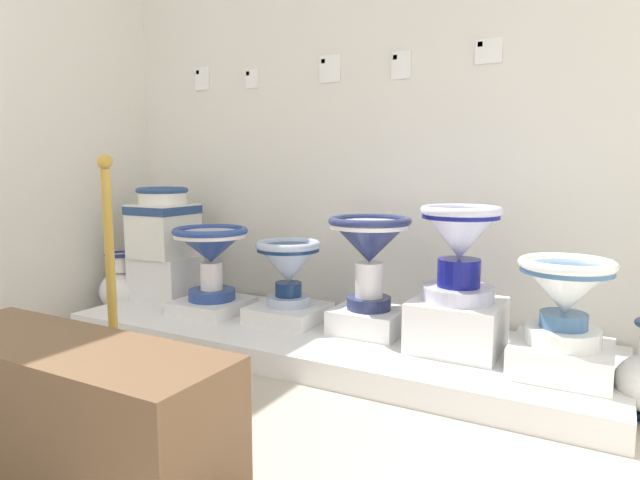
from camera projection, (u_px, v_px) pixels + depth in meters
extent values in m
cube|color=silver|center=(364.00, 47.00, 2.99)|extent=(3.49, 0.06, 3.17)
cube|color=white|center=(323.00, 340.00, 2.78)|extent=(2.76, 0.86, 0.12)
cube|color=white|center=(166.00, 278.00, 3.38)|extent=(0.38, 0.29, 0.27)
cube|color=white|center=(164.00, 230.00, 3.34)|extent=(0.32, 0.33, 0.32)
cube|color=navy|center=(163.00, 210.00, 3.32)|extent=(0.33, 0.34, 0.05)
cylinder|color=white|center=(163.00, 197.00, 3.31)|extent=(0.29, 0.29, 0.09)
torus|color=navy|center=(162.00, 190.00, 3.31)|extent=(0.31, 0.31, 0.04)
cube|color=white|center=(212.00, 306.00, 3.09)|extent=(0.37, 0.38, 0.07)
cylinder|color=#2B4590|center=(212.00, 294.00, 3.08)|extent=(0.26, 0.26, 0.06)
cylinder|color=white|center=(211.00, 276.00, 3.07)|extent=(0.13, 0.13, 0.16)
cone|color=#2B4590|center=(211.00, 247.00, 3.04)|extent=(0.41, 0.41, 0.18)
cylinder|color=white|center=(210.00, 235.00, 3.03)|extent=(0.41, 0.41, 0.03)
torus|color=#2B4590|center=(210.00, 231.00, 3.03)|extent=(0.42, 0.42, 0.04)
cylinder|color=white|center=(210.00, 232.00, 3.03)|extent=(0.29, 0.29, 0.01)
cube|color=white|center=(289.00, 313.00, 2.91)|extent=(0.37, 0.36, 0.08)
cylinder|color=#AEBFDC|center=(289.00, 301.00, 2.90)|extent=(0.23, 0.23, 0.05)
cylinder|color=navy|center=(288.00, 289.00, 2.89)|extent=(0.14, 0.14, 0.07)
cone|color=#AEBFDC|center=(288.00, 264.00, 2.88)|extent=(0.34, 0.34, 0.20)
cylinder|color=navy|center=(288.00, 248.00, 2.87)|extent=(0.33, 0.33, 0.03)
torus|color=#AEBFDC|center=(288.00, 245.00, 2.86)|extent=(0.35, 0.35, 0.04)
cylinder|color=navy|center=(288.00, 245.00, 2.86)|extent=(0.24, 0.24, 0.01)
cube|color=white|center=(369.00, 320.00, 2.70)|extent=(0.34, 0.30, 0.12)
cylinder|color=navy|center=(369.00, 303.00, 2.69)|extent=(0.22, 0.22, 0.06)
cylinder|color=white|center=(369.00, 280.00, 2.68)|extent=(0.14, 0.14, 0.17)
cone|color=navy|center=(370.00, 242.00, 2.65)|extent=(0.40, 0.40, 0.20)
cylinder|color=white|center=(370.00, 225.00, 2.64)|extent=(0.39, 0.39, 0.03)
torus|color=navy|center=(370.00, 221.00, 2.64)|extent=(0.41, 0.41, 0.04)
cylinder|color=white|center=(370.00, 222.00, 2.64)|extent=(0.28, 0.28, 0.01)
cube|color=white|center=(457.00, 325.00, 2.44)|extent=(0.39, 0.37, 0.23)
cylinder|color=silver|center=(458.00, 293.00, 2.42)|extent=(0.31, 0.31, 0.06)
cylinder|color=navy|center=(459.00, 273.00, 2.41)|extent=(0.19, 0.19, 0.12)
cone|color=silver|center=(460.00, 235.00, 2.39)|extent=(0.34, 0.34, 0.21)
cylinder|color=navy|center=(461.00, 215.00, 2.38)|extent=(0.34, 0.34, 0.03)
torus|color=silver|center=(461.00, 210.00, 2.37)|extent=(0.36, 0.36, 0.04)
cylinder|color=navy|center=(461.00, 212.00, 2.37)|extent=(0.24, 0.24, 0.01)
cube|color=white|center=(561.00, 359.00, 2.16)|extent=(0.37, 0.36, 0.12)
cylinder|color=white|center=(562.00, 336.00, 2.14)|extent=(0.28, 0.28, 0.07)
cylinder|color=#3F6795|center=(563.00, 320.00, 2.14)|extent=(0.18, 0.18, 0.06)
cone|color=white|center=(565.00, 288.00, 2.12)|extent=(0.35, 0.35, 0.20)
cylinder|color=#3F6795|center=(567.00, 269.00, 2.11)|extent=(0.34, 0.34, 0.03)
torus|color=white|center=(567.00, 264.00, 2.11)|extent=(0.36, 0.36, 0.04)
cylinder|color=#3F6795|center=(567.00, 265.00, 2.11)|extent=(0.25, 0.25, 0.01)
cube|color=white|center=(202.00, 79.00, 3.51)|extent=(0.11, 0.01, 0.14)
cube|color=#386BAD|center=(198.00, 72.00, 3.52)|extent=(0.02, 0.01, 0.02)
cube|color=white|center=(252.00, 79.00, 3.33)|extent=(0.09, 0.01, 0.11)
cube|color=#5B9E4C|center=(248.00, 73.00, 3.34)|extent=(0.02, 0.01, 0.02)
cube|color=white|center=(330.00, 69.00, 3.07)|extent=(0.13, 0.01, 0.15)
cube|color=#5B9E4C|center=(323.00, 61.00, 3.08)|extent=(0.02, 0.01, 0.02)
cube|color=white|center=(401.00, 65.00, 2.87)|extent=(0.11, 0.01, 0.14)
cube|color=slate|center=(395.00, 57.00, 2.88)|extent=(0.02, 0.01, 0.02)
cube|color=white|center=(489.00, 51.00, 2.65)|extent=(0.13, 0.01, 0.12)
cube|color=#386BAD|center=(480.00, 44.00, 2.66)|extent=(0.02, 0.01, 0.02)
cylinder|color=navy|center=(122.00, 313.00, 3.46)|extent=(0.15, 0.15, 0.03)
ellipsoid|color=white|center=(121.00, 291.00, 3.44)|extent=(0.26, 0.26, 0.25)
cylinder|color=white|center=(120.00, 263.00, 3.42)|extent=(0.14, 0.14, 0.11)
torus|color=navy|center=(119.00, 254.00, 3.41)|extent=(0.18, 0.18, 0.02)
cylinder|color=gold|center=(116.00, 378.00, 2.39)|extent=(0.27, 0.27, 0.02)
cylinder|color=gold|center=(111.00, 275.00, 2.33)|extent=(0.04, 0.04, 0.90)
sphere|color=gold|center=(105.00, 162.00, 2.27)|extent=(0.06, 0.06, 0.06)
cube|color=brown|center=(69.00, 405.00, 1.68)|extent=(1.13, 0.36, 0.40)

